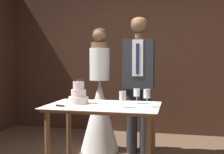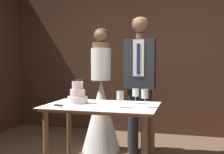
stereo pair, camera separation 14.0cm
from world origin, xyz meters
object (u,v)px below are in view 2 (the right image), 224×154
at_px(cake_table, 102,115).
at_px(wine_glass_far, 145,94).
at_px(tiered_cake, 78,95).
at_px(groom, 140,77).
at_px(wine_glass_near, 120,96).
at_px(wine_glass_middle, 136,93).
at_px(bride, 101,106).
at_px(cake_knife, 65,106).

xyz_separation_m(cake_table, wine_glass_far, (0.47, -0.04, 0.24)).
bearing_deg(tiered_cake, cake_table, -7.26).
relative_size(cake_table, groom, 0.65).
xyz_separation_m(cake_table, groom, (0.27, 0.87, 0.37)).
height_order(wine_glass_near, groom, groom).
bearing_deg(wine_glass_middle, bride, 131.43).
bearing_deg(wine_glass_near, groom, 87.91).
relative_size(cake_table, cake_knife, 2.77).
xyz_separation_m(cake_table, tiered_cake, (-0.29, 0.04, 0.20)).
relative_size(cake_table, bride, 0.70).
relative_size(cake_knife, wine_glass_middle, 2.60).
distance_m(cake_table, cake_knife, 0.41).
xyz_separation_m(tiered_cake, wine_glass_near, (0.53, -0.17, 0.02)).
xyz_separation_m(wine_glass_middle, wine_glass_far, (0.13, -0.21, 0.02)).
distance_m(tiered_cake, wine_glass_middle, 0.65).
bearing_deg(cake_knife, wine_glass_near, 22.44).
bearing_deg(wine_glass_middle, groom, 95.40).
distance_m(cake_table, groom, 0.99).
distance_m(wine_glass_middle, bride, 0.97).
xyz_separation_m(cake_knife, wine_glass_near, (0.57, 0.09, 0.11)).
height_order(wine_glass_near, wine_glass_far, wine_glass_far).
relative_size(cake_knife, bride, 0.25).
bearing_deg(cake_knife, wine_glass_far, 26.94).
distance_m(tiered_cake, wine_glass_near, 0.56).
height_order(wine_glass_near, wine_glass_middle, wine_glass_near).
height_order(cake_knife, wine_glass_far, wine_glass_far).
distance_m(cake_knife, wine_glass_near, 0.58).
height_order(bride, groom, groom).
bearing_deg(wine_glass_far, groom, 102.33).
relative_size(wine_glass_near, bride, 0.10).
height_order(cake_knife, groom, groom).
bearing_deg(bride, wine_glass_far, -50.54).
height_order(cake_knife, bride, bride).
bearing_deg(bride, tiered_cake, -91.25).
bearing_deg(wine_glass_far, cake_table, 175.74).
xyz_separation_m(tiered_cake, cake_knife, (-0.04, -0.26, -0.09)).
distance_m(wine_glass_near, groom, 1.02).
distance_m(wine_glass_middle, groom, 0.71).
bearing_deg(wine_glass_far, wine_glass_near, -156.57).
relative_size(wine_glass_near, wine_glass_far, 0.92).
xyz_separation_m(tiered_cake, wine_glass_middle, (0.63, 0.14, 0.02)).
bearing_deg(wine_glass_near, bride, 116.89).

